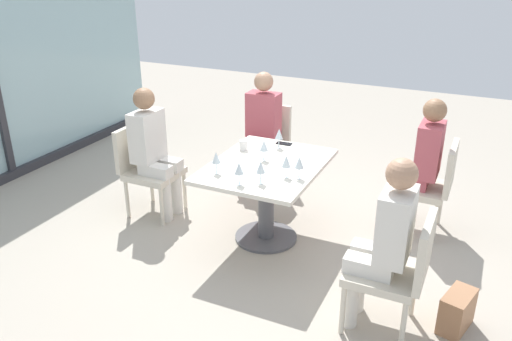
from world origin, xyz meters
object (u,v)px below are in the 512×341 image
object	(u,v)px
wine_glass_3	(239,169)
chair_front_right	(431,182)
person_far_right	(261,126)
wine_glass_4	(264,146)
wine_glass_0	(216,158)
dining_table_main	(266,184)
wine_glass_6	(299,163)
wine_glass_5	(286,162)
chair_front_left	(398,267)
person_near_window	(153,147)
cell_phone_on_table	(284,144)
wine_glass_1	(261,168)
person_front_left	(385,237)
coffee_cup	(243,145)
handbag_0	(457,311)
chair_far_right	(265,141)
chair_near_window	(146,165)
person_front_right	(421,159)
wine_glass_2	(279,134)

from	to	relation	value
wine_glass_3	chair_front_right	bearing A→B (deg)	-47.22
chair_front_right	person_far_right	size ratio (longest dim) A/B	0.69
chair_front_right	wine_glass_4	world-z (taller)	wine_glass_4
wine_glass_0	wine_glass_4	world-z (taller)	same
dining_table_main	wine_glass_6	size ratio (longest dim) A/B	6.46
dining_table_main	wine_glass_5	bearing A→B (deg)	-126.14
chair_front_left	wine_glass_5	size ratio (longest dim) A/B	4.70
person_near_window	wine_glass_4	world-z (taller)	person_near_window
wine_glass_5	cell_phone_on_table	distance (m)	0.77
person_near_window	person_far_right	distance (m)	1.20
wine_glass_1	cell_phone_on_table	size ratio (longest dim) A/B	1.28
person_front_left	person_near_window	size ratio (longest dim) A/B	1.00
coffee_cup	wine_glass_6	bearing A→B (deg)	-119.22
dining_table_main	handbag_0	size ratio (longest dim) A/B	3.99
chair_far_right	cell_phone_on_table	world-z (taller)	chair_far_right
wine_glass_1	chair_near_window	bearing A→B (deg)	74.83
wine_glass_0	handbag_0	xyz separation A→B (m)	(-0.20, -1.97, -0.72)
wine_glass_0	wine_glass_1	distance (m)	0.41
wine_glass_0	cell_phone_on_table	bearing A→B (deg)	-15.63
person_near_window	coffee_cup	world-z (taller)	person_near_window
chair_far_right	dining_table_main	bearing A→B (deg)	-155.45
coffee_cup	person_far_right	bearing A→B (deg)	12.79
person_far_right	handbag_0	xyz separation A→B (m)	(-1.56, -2.19, -0.56)
person_far_right	wine_glass_0	size ratio (longest dim) A/B	6.81
wine_glass_4	handbag_0	bearing A→B (deg)	-109.72
chair_front_right	person_front_right	bearing A→B (deg)	90.00
chair_front_left	chair_front_right	bearing A→B (deg)	0.00
chair_near_window	person_far_right	world-z (taller)	person_far_right
wine_glass_1	coffee_cup	distance (m)	0.75
wine_glass_2	wine_glass_4	size ratio (longest dim) A/B	1.00
chair_near_window	wine_glass_0	size ratio (longest dim) A/B	4.70
wine_glass_6	person_front_left	bearing A→B (deg)	-125.21
person_front_left	wine_glass_5	xyz separation A→B (m)	(0.56, 0.92, 0.16)
chair_front_right	person_far_right	xyz separation A→B (m)	(0.26, 1.79, 0.20)
chair_front_left	wine_glass_5	distance (m)	1.23
chair_front_left	wine_glass_1	bearing A→B (deg)	72.75
person_front_left	wine_glass_6	xyz separation A→B (m)	(0.58, 0.82, 0.16)
person_front_right	wine_glass_6	size ratio (longest dim) A/B	6.81
person_front_right	person_front_left	bearing A→B (deg)	180.00
person_front_left	wine_glass_5	distance (m)	1.09
chair_front_right	person_far_right	world-z (taller)	person_far_right
person_far_right	wine_glass_0	xyz separation A→B (m)	(-1.35, -0.21, 0.16)
wine_glass_3	handbag_0	size ratio (longest dim) A/B	0.62
chair_far_right	wine_glass_5	bearing A→B (deg)	-149.59
person_front_left	wine_glass_6	bearing A→B (deg)	54.79
wine_glass_2	handbag_0	distance (m)	2.11
person_front_left	wine_glass_0	size ratio (longest dim) A/B	6.81
person_near_window	wine_glass_6	size ratio (longest dim) A/B	6.81
person_near_window	person_far_right	xyz separation A→B (m)	(1.00, -0.67, 0.00)
person_front_right	person_near_window	bearing A→B (deg)	107.53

